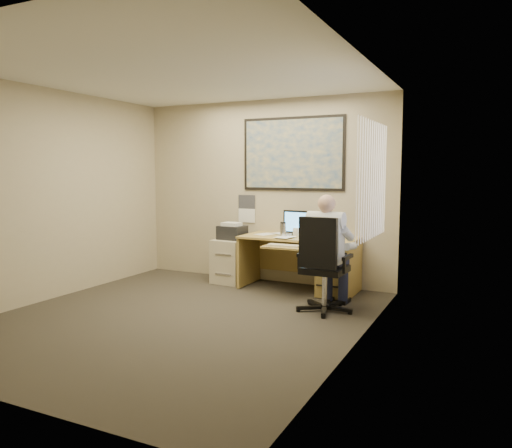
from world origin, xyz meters
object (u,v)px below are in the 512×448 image
at_px(office_chair, 323,284).
at_px(desk, 323,260).
at_px(filing_cabinet, 232,257).
at_px(person, 326,253).

bearing_deg(office_chair, desk, 110.62).
distance_m(filing_cabinet, office_chair, 1.98).
bearing_deg(office_chair, person, 93.01).
bearing_deg(desk, person, -69.62).
distance_m(filing_cabinet, person, 1.96).
bearing_deg(desk, office_chair, -71.21).
height_order(filing_cabinet, office_chair, office_chair).
relative_size(desk, person, 1.16).
relative_size(desk, office_chair, 1.41).
xyz_separation_m(office_chair, person, (-0.00, 0.08, 0.36)).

